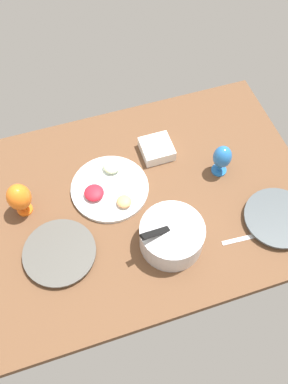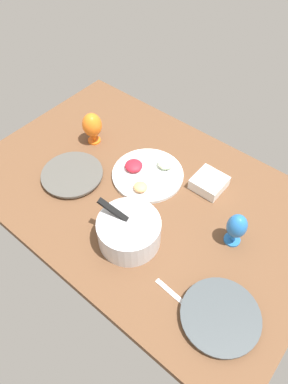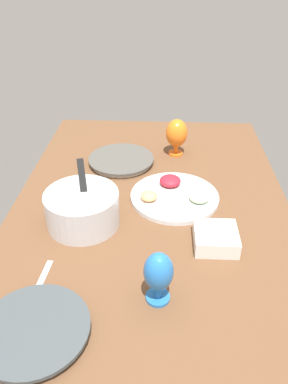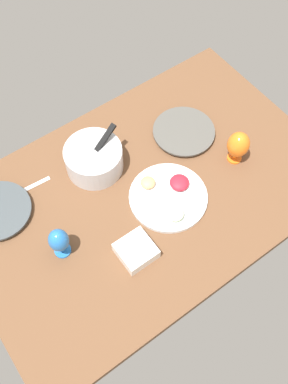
{
  "view_description": "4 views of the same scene",
  "coord_description": "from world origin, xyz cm",
  "px_view_note": "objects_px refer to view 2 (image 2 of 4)",
  "views": [
    {
      "loc": [
        20.59,
        87.11,
        154.22
      ],
      "look_at": [
        -7.43,
        0.67,
        6.33
      ],
      "focal_mm": 38.96,
      "sensor_mm": 36.0,
      "label": 1
    },
    {
      "loc": [
        -64.1,
        77.3,
        122.76
      ],
      "look_at": [
        -3.17,
        3.92,
        6.33
      ],
      "focal_mm": 32.43,
      "sensor_mm": 36.0,
      "label": 2
    },
    {
      "loc": [
        -114.8,
        -3.13,
        82.29
      ],
      "look_at": [
        -0.34,
        2.62,
        6.33
      ],
      "focal_mm": 35.22,
      "sensor_mm": 36.0,
      "label": 3
    },
    {
      "loc": [
        -57.48,
        -77.74,
        164.01
      ],
      "look_at": [
        -3.67,
        -3.3,
        6.33
      ],
      "focal_mm": 40.93,
      "sensor_mm": 36.0,
      "label": 4
    }
  ],
  "objects_px": {
    "fruit_platter": "(147,173)",
    "hurricane_glass_blue": "(237,227)",
    "mixing_bowl": "(129,231)",
    "hurricane_glass_orange": "(92,126)",
    "square_bowl_white": "(209,182)",
    "dinner_plate_left": "(220,317)",
    "dinner_plate_right": "(72,175)"
  },
  "relations": [
    {
      "from": "fruit_platter",
      "to": "hurricane_glass_blue",
      "type": "relative_size",
      "value": 2.08
    },
    {
      "from": "mixing_bowl",
      "to": "hurricane_glass_orange",
      "type": "height_order",
      "value": "mixing_bowl"
    },
    {
      "from": "mixing_bowl",
      "to": "square_bowl_white",
      "type": "relative_size",
      "value": 1.9
    },
    {
      "from": "dinner_plate_left",
      "to": "hurricane_glass_orange",
      "type": "bearing_deg",
      "value": -20.58
    },
    {
      "from": "dinner_plate_right",
      "to": "fruit_platter",
      "type": "xyz_separation_m",
      "value": [
        -0.27,
        -0.23,
        0.0
      ]
    },
    {
      "from": "mixing_bowl",
      "to": "hurricane_glass_blue",
      "type": "height_order",
      "value": "mixing_bowl"
    },
    {
      "from": "dinner_plate_left",
      "to": "hurricane_glass_orange",
      "type": "xyz_separation_m",
      "value": [
        0.99,
        -0.37,
        0.09
      ]
    },
    {
      "from": "fruit_platter",
      "to": "square_bowl_white",
      "type": "distance_m",
      "value": 0.29
    },
    {
      "from": "dinner_plate_right",
      "to": "square_bowl_white",
      "type": "relative_size",
      "value": 2.09
    },
    {
      "from": "dinner_plate_right",
      "to": "square_bowl_white",
      "type": "xyz_separation_m",
      "value": [
        -0.53,
        -0.36,
        0.02
      ]
    },
    {
      "from": "dinner_plate_left",
      "to": "mixing_bowl",
      "type": "height_order",
      "value": "mixing_bowl"
    },
    {
      "from": "dinner_plate_left",
      "to": "dinner_plate_right",
      "type": "height_order",
      "value": "dinner_plate_left"
    },
    {
      "from": "hurricane_glass_orange",
      "to": "hurricane_glass_blue",
      "type": "relative_size",
      "value": 1.05
    },
    {
      "from": "dinner_plate_left",
      "to": "fruit_platter",
      "type": "distance_m",
      "value": 0.72
    },
    {
      "from": "hurricane_glass_orange",
      "to": "mixing_bowl",
      "type": "bearing_deg",
      "value": 148.13
    },
    {
      "from": "hurricane_glass_orange",
      "to": "square_bowl_white",
      "type": "xyz_separation_m",
      "value": [
        -0.63,
        -0.12,
        -0.07
      ]
    },
    {
      "from": "dinner_plate_left",
      "to": "mixing_bowl",
      "type": "bearing_deg",
      "value": -4.96
    },
    {
      "from": "dinner_plate_left",
      "to": "hurricane_glass_orange",
      "type": "relative_size",
      "value": 1.65
    },
    {
      "from": "hurricane_glass_blue",
      "to": "dinner_plate_right",
      "type": "bearing_deg",
      "value": 13.18
    },
    {
      "from": "mixing_bowl",
      "to": "dinner_plate_left",
      "type": "bearing_deg",
      "value": 175.04
    },
    {
      "from": "dinner_plate_left",
      "to": "square_bowl_white",
      "type": "bearing_deg",
      "value": -53.29
    },
    {
      "from": "square_bowl_white",
      "to": "dinner_plate_right",
      "type": "bearing_deg",
      "value": 34.27
    },
    {
      "from": "dinner_plate_right",
      "to": "mixing_bowl",
      "type": "height_order",
      "value": "mixing_bowl"
    },
    {
      "from": "dinner_plate_right",
      "to": "hurricane_glass_orange",
      "type": "distance_m",
      "value": 0.28
    },
    {
      "from": "mixing_bowl",
      "to": "hurricane_glass_blue",
      "type": "xyz_separation_m",
      "value": [
        -0.33,
        -0.27,
        0.03
      ]
    },
    {
      "from": "dinner_plate_right",
      "to": "hurricane_glass_blue",
      "type": "bearing_deg",
      "value": -166.82
    },
    {
      "from": "hurricane_glass_orange",
      "to": "square_bowl_white",
      "type": "relative_size",
      "value": 1.23
    },
    {
      "from": "fruit_platter",
      "to": "square_bowl_white",
      "type": "relative_size",
      "value": 2.43
    },
    {
      "from": "dinner_plate_left",
      "to": "hurricane_glass_orange",
      "type": "height_order",
      "value": "hurricane_glass_orange"
    },
    {
      "from": "mixing_bowl",
      "to": "square_bowl_white",
      "type": "height_order",
      "value": "mixing_bowl"
    },
    {
      "from": "mixing_bowl",
      "to": "fruit_platter",
      "type": "xyz_separation_m",
      "value": [
        0.17,
        -0.32,
        -0.05
      ]
    },
    {
      "from": "dinner_plate_right",
      "to": "fruit_platter",
      "type": "bearing_deg",
      "value": -138.87
    }
  ]
}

